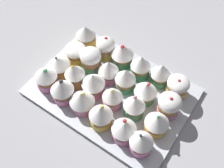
{
  "coord_description": "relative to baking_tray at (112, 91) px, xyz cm",
  "views": [
    {
      "loc": [
        22.55,
        -32.96,
        62.83
      ],
      "look_at": [
        0.0,
        0.0,
        4.2
      ],
      "focal_mm": 42.01,
      "sensor_mm": 36.0,
      "label": 1
    }
  ],
  "objects": [
    {
      "name": "ground_plane",
      "position": [
        0.0,
        0.0,
        -2.1
      ],
      "size": [
        180.0,
        180.0,
        3.0
      ],
      "primitive_type": "cube",
      "color": "#9E9EA3"
    },
    {
      "name": "baking_tray",
      "position": [
        0.0,
        0.0,
        0.0
      ],
      "size": [
        42.79,
        30.2,
        1.2
      ],
      "color": "silver",
      "rests_on": "ground_plane"
    },
    {
      "name": "cupcake_0",
      "position": [
        -15.77,
        -8.72,
        4.22
      ],
      "size": [
        6.27,
        6.27,
        7.51
      ],
      "color": "pink",
      "rests_on": "baking_tray"
    },
    {
      "name": "cupcake_1",
      "position": [
        -9.34,
        -9.49,
        4.55
      ],
      "size": [
        6.24,
        6.24,
        7.96
      ],
      "color": "pink",
      "rests_on": "baking_tray"
    },
    {
      "name": "cupcake_2",
      "position": [
        -3.16,
        -8.99,
        4.37
      ],
      "size": [
        6.63,
        6.63,
        7.43
      ],
      "color": "pink",
      "rests_on": "baking_tray"
    },
    {
      "name": "cupcake_3",
      "position": [
        3.33,
        -9.74,
        4.49
      ],
      "size": [
        6.02,
        6.02,
        7.87
      ],
      "color": "#EFC651",
      "rests_on": "baking_tray"
    },
    {
      "name": "cupcake_4",
      "position": [
        10.04,
        -9.58,
        4.22
      ],
      "size": [
        6.16,
        6.16,
        7.36
      ],
      "color": "pink",
      "rests_on": "baking_tray"
    },
    {
      "name": "cupcake_5",
      "position": [
        15.15,
        -10.1,
        4.41
      ],
      "size": [
        5.7,
        5.7,
        7.63
      ],
      "color": "pink",
      "rests_on": "baking_tray"
    },
    {
      "name": "cupcake_6",
      "position": [
        -15.82,
        -3.36,
        3.87
      ],
      "size": [
        6.31,
        6.31,
        6.69
      ],
      "color": "#EFC651",
      "rests_on": "baking_tray"
    },
    {
      "name": "cupcake_7",
      "position": [
        -9.79,
        -3.7,
        4.69
      ],
      "size": [
        5.65,
        5.65,
        8.19
      ],
      "color": "#EFC651",
      "rests_on": "baking_tray"
    },
    {
      "name": "cupcake_8",
      "position": [
        -3.83,
        -3.22,
        4.63
      ],
      "size": [
        6.44,
        6.44,
        7.74
      ],
      "color": "pink",
      "rests_on": "baking_tray"
    },
    {
      "name": "cupcake_9",
      "position": [
        2.66,
        -3.68,
        4.29
      ],
      "size": [
        5.36,
        5.36,
        7.56
      ],
      "color": "pink",
      "rests_on": "baking_tray"
    },
    {
      "name": "cupcake_10",
      "position": [
        8.77,
        -2.82,
        4.34
      ],
      "size": [
        5.64,
        5.64,
        7.62
      ],
      "color": "#4C9E6B",
      "rests_on": "baking_tray"
    },
    {
      "name": "cupcake_11",
      "position": [
        15.67,
        -3.57,
        4.31
      ],
      "size": [
        6.07,
        6.07,
        7.41
      ],
      "color": "#EFC651",
      "rests_on": "baking_tray"
    },
    {
      "name": "cupcake_12",
      "position": [
        -15.04,
        3.1,
        3.7
      ],
      "size": [
        6.3,
        6.3,
        5.94
      ],
      "color": "#EFC651",
      "rests_on": "baking_tray"
    },
    {
      "name": "cupcake_13",
      "position": [
        -9.57,
        3.24,
        4.33
      ],
      "size": [
        6.17,
        6.17,
        7.41
      ],
      "color": "#4C9E6B",
      "rests_on": "baking_tray"
    },
    {
      "name": "cupcake_14",
      "position": [
        -3.09,
        2.74,
        4.44
      ],
      "size": [
        5.88,
        5.88,
        7.41
      ],
      "color": "pink",
      "rests_on": "baking_tray"
    },
    {
      "name": "cupcake_15",
      "position": [
        2.39,
        2.87,
        4.58
      ],
      "size": [
        5.77,
        5.77,
        7.85
      ],
      "color": "#4C9E6B",
      "rests_on": "baking_tray"
    },
    {
      "name": "cupcake_16",
      "position": [
        8.85,
        2.62,
        4.26
      ],
      "size": [
        6.08,
        6.08,
        7.28
      ],
      "color": "#4C9E6B",
      "rests_on": "baking_tray"
    },
    {
      "name": "cupcake_17",
      "position": [
        15.84,
        2.48,
        4.28
      ],
      "size": [
        6.1,
        6.1,
        7.51
      ],
      "color": "pink",
      "rests_on": "baking_tray"
    },
    {
      "name": "cupcake_18",
      "position": [
        -16.47,
        9.91,
        4.34
      ],
      "size": [
        6.07,
        6.07,
        7.35
      ],
      "color": "#EFC651",
      "rests_on": "baking_tray"
    },
    {
      "name": "cupcake_19",
      "position": [
        -8.73,
        9.36,
        4.21
      ],
      "size": [
        5.62,
        5.62,
        7.49
      ],
      "color": "#EFC651",
      "rests_on": "baking_tray"
    },
    {
      "name": "cupcake_20",
      "position": [
        -2.96,
        9.62,
        4.76
      ],
      "size": [
        6.53,
        6.53,
        8.28
      ],
      "color": "#4C9E6B",
      "rests_on": "baking_tray"
    },
    {
      "name": "cupcake_21",
      "position": [
        3.58,
        8.86,
        4.69
      ],
      "size": [
        5.67,
        5.67,
        8.01
      ],
      "color": "#4C9E6B",
      "rests_on": "baking_tray"
    },
    {
      "name": "cupcake_22",
      "position": [
        9.4,
        9.81,
        4.58
      ],
      "size": [
        5.52,
        5.52,
        7.71
      ],
      "color": "#4C9E6B",
      "rests_on": "baking_tray"
    },
    {
      "name": "cupcake_23",
      "position": [
        15.02,
        9.11,
        3.9
      ],
      "size": [
        6.06,
        6.06,
        6.66
      ],
      "color": "#EFC651",
      "rests_on": "baking_tray"
    }
  ]
}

